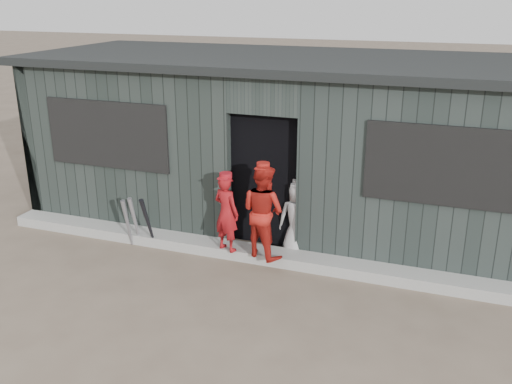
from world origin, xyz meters
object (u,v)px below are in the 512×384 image
at_px(bat_mid, 128,223).
at_px(bat_right, 148,223).
at_px(player_red_left, 226,213).
at_px(player_grey_back, 298,219).
at_px(bat_left, 135,221).
at_px(dugout, 292,142).
at_px(player_red_right, 263,211).

bearing_deg(bat_mid, bat_right, 0.68).
xyz_separation_m(bat_mid, player_red_left, (1.53, 0.09, 0.33)).
bearing_deg(player_grey_back, bat_mid, 2.13).
relative_size(bat_left, bat_right, 0.91).
distance_m(bat_left, player_grey_back, 2.37).
height_order(bat_mid, player_grey_back, player_grey_back).
bearing_deg(bat_mid, player_grey_back, 13.23).
bearing_deg(dugout, bat_left, -134.11).
relative_size(player_red_left, dugout, 0.13).
bearing_deg(bat_mid, player_red_left, 3.35).
bearing_deg(bat_left, dugout, 45.89).
distance_m(bat_mid, bat_right, 0.35).
xyz_separation_m(player_red_left, player_grey_back, (0.88, 0.48, -0.15)).
distance_m(bat_mid, dugout, 2.86).
bearing_deg(bat_mid, dugout, 45.27).
bearing_deg(dugout, player_grey_back, -69.96).
distance_m(bat_right, dugout, 2.63).
height_order(bat_mid, player_red_left, player_red_left).
relative_size(player_red_left, player_grey_back, 0.99).
relative_size(player_red_left, player_red_right, 0.85).
distance_m(bat_left, player_red_right, 2.00).
bearing_deg(player_red_left, bat_mid, 23.63).
bearing_deg(player_red_left, player_red_right, -159.53).
height_order(player_red_left, player_grey_back, player_red_left).
relative_size(bat_right, player_red_right, 0.66).
relative_size(bat_mid, bat_right, 0.87).
height_order(bat_mid, player_red_right, player_red_right).
bearing_deg(bat_right, bat_mid, -179.32).
relative_size(bat_left, player_red_right, 0.60).
height_order(player_red_left, player_red_right, player_red_right).
height_order(bat_right, player_red_right, player_red_right).
height_order(bat_left, dugout, dugout).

